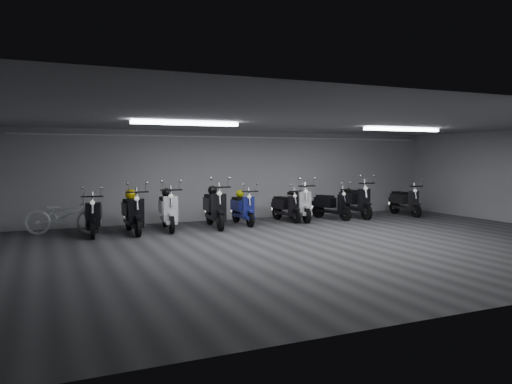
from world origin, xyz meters
name	(u,v)px	position (x,y,z in m)	size (l,w,h in m)	color
floor	(326,244)	(0.00, 0.00, -0.01)	(14.00, 10.00, 0.01)	#353537
ceiling	(327,121)	(0.00, 0.00, 2.80)	(14.00, 10.00, 0.01)	gray
back_wall	(243,175)	(0.00, 5.00, 1.40)	(14.00, 0.01, 2.80)	#A09FA2
fluor_strip_left	(186,123)	(-3.00, 1.00, 2.74)	(2.40, 0.18, 0.08)	white
fluor_strip_right	(402,129)	(3.00, 1.00, 2.74)	(2.40, 0.18, 0.08)	white
conduit	(244,137)	(0.00, 4.92, 2.62)	(0.05, 0.05, 13.60)	white
scooter_0	(94,210)	(-4.76, 3.37, 0.65)	(0.58, 1.74, 1.29)	black
scooter_1	(133,207)	(-3.80, 3.31, 0.70)	(0.63, 1.88, 1.40)	black
scooter_2	(168,204)	(-2.82, 3.53, 0.71)	(0.63, 1.90, 1.42)	white
scooter_3	(215,202)	(-1.50, 3.45, 0.74)	(0.66, 1.98, 1.47)	black
scooter_4	(243,203)	(-0.54, 3.71, 0.63)	(0.57, 1.70, 1.26)	navy
scooter_5	(286,202)	(0.96, 3.83, 0.60)	(0.54, 1.62, 1.21)	black
scooter_6	(299,199)	(1.39, 3.80, 0.70)	(0.63, 1.88, 1.40)	silver
scooter_7	(332,200)	(2.50, 3.67, 0.61)	(0.55, 1.65, 1.23)	black
scooter_8	(355,196)	(3.45, 3.72, 0.72)	(0.65, 1.95, 1.45)	black
scooter_9	(405,197)	(5.34, 3.52, 0.64)	(0.57, 1.72, 1.28)	black
bicycle	(63,211)	(-5.46, 3.90, 0.61)	(0.67, 1.89, 1.22)	white
helmet_0	(240,194)	(-0.54, 3.95, 0.90)	(0.24, 0.24, 0.24)	#B0C10B
helmet_1	(212,190)	(-1.48, 3.73, 1.04)	(0.26, 0.26, 0.26)	black
helmet_2	(131,194)	(-3.80, 3.57, 1.01)	(0.29, 0.29, 0.29)	#C7A40B
helmet_3	(166,193)	(-2.79, 3.80, 1.01)	(0.26, 0.26, 0.26)	black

